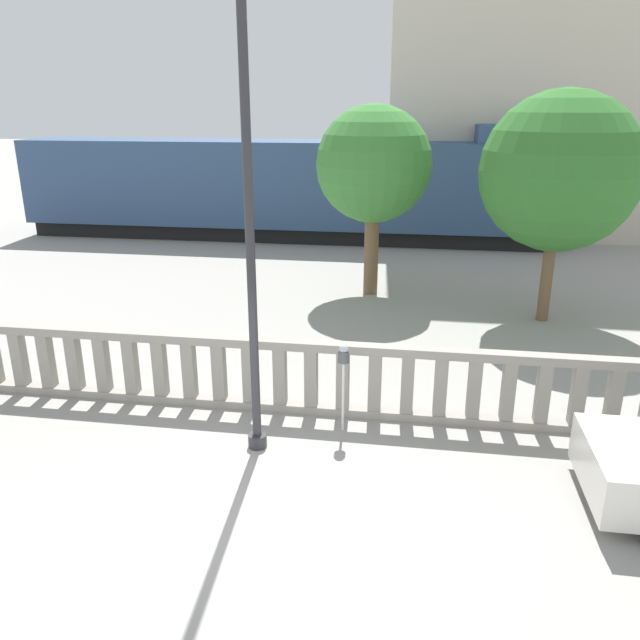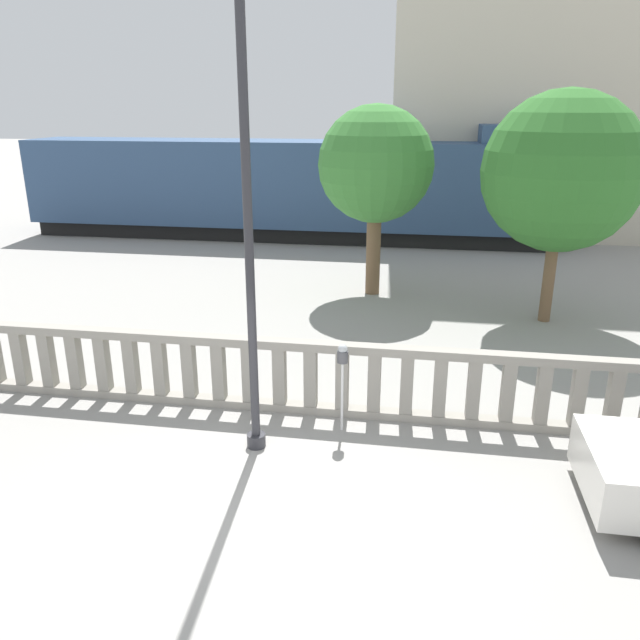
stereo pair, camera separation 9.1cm
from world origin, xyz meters
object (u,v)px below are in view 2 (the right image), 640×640
object	(u,v)px
train_near	(291,188)
tree_right	(562,172)
tree_left	(376,165)
lamppost	(248,222)
parking_meter	(343,362)

from	to	relation	value
train_near	tree_right	bearing A→B (deg)	-46.97
train_near	tree_left	bearing A→B (deg)	-61.83
tree_right	tree_left	bearing A→B (deg)	159.15
lamppost	parking_meter	xyz separation A→B (m)	(1.19, 0.70, -2.21)
parking_meter	tree_left	bearing A→B (deg)	91.30
tree_left	parking_meter	bearing A→B (deg)	-88.70
lamppost	parking_meter	bearing A→B (deg)	30.47
parking_meter	train_near	world-z (taller)	train_near
tree_left	tree_right	bearing A→B (deg)	-20.85
train_near	tree_left	distance (m)	7.83
parking_meter	tree_right	bearing A→B (deg)	56.02
lamppost	tree_right	size ratio (longest dim) A/B	1.24
lamppost	train_near	xyz separation A→B (m)	(-2.61, 15.03, -1.48)
lamppost	tree_left	bearing A→B (deg)	82.96
tree_right	parking_meter	bearing A→B (deg)	-123.98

